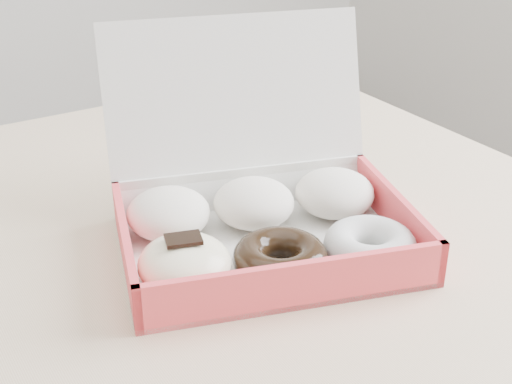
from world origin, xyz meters
TOP-DOWN VIEW (x-y plane):
  - table at (0.00, 0.00)m, footprint 1.20×0.80m
  - donut_box at (0.19, -0.10)m, footprint 0.36×0.35m

SIDE VIEW (x-z plane):
  - table at x=0.00m, z-range 0.30..1.05m
  - donut_box at x=0.19m, z-range 0.68..0.89m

